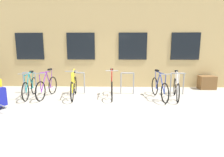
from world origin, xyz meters
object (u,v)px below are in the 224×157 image
bicycle_white (176,88)px  planter_box (207,83)px  bicycle_purple (47,87)px  bicycle_teal (30,87)px  bicycle_red (112,87)px  bicycle_blue (159,88)px  bicycle_yellow (74,87)px

bicycle_white → planter_box: size_ratio=2.49×
planter_box → bicycle_purple: bearing=-167.6°
bicycle_purple → bicycle_white: bicycle_purple is taller
bicycle_teal → planter_box: (7.38, 1.52, -0.08)m
bicycle_red → bicycle_teal: size_ratio=1.01×
bicycle_teal → bicycle_blue: bicycle_blue is taller
bicycle_purple → bicycle_red: bearing=0.3°
bicycle_teal → bicycle_blue: (4.88, -0.03, 0.01)m
bicycle_purple → planter_box: size_ratio=2.46×
bicycle_white → planter_box: bicycle_white is taller
bicycle_purple → bicycle_teal: bearing=-176.6°
bicycle_yellow → bicycle_blue: (3.21, -0.04, -0.01)m
bicycle_teal → bicycle_white: size_ratio=0.97×
bicycle_yellow → bicycle_teal: bearing=-179.5°
bicycle_white → bicycle_blue: bearing=-174.5°
bicycle_purple → bicycle_teal: size_ratio=1.02×
bicycle_red → bicycle_purple: bearing=-179.7°
bicycle_red → planter_box: 4.51m
bicycle_yellow → bicycle_white: 3.86m
bicycle_teal → bicycle_white: 5.53m
bicycle_blue → bicycle_teal: bearing=179.6°
bicycle_teal → bicycle_white: bicycle_white is taller
bicycle_purple → bicycle_white: size_ratio=0.99×
bicycle_yellow → planter_box: size_ratio=2.60×
bicycle_purple → bicycle_teal: (-0.64, -0.04, -0.01)m
bicycle_purple → bicycle_white: 4.89m
bicycle_yellow → planter_box: (5.70, 1.51, -0.10)m
bicycle_purple → bicycle_white: (4.89, -0.01, -0.01)m
bicycle_yellow → bicycle_white: size_ratio=1.04×
bicycle_red → bicycle_teal: 3.11m
bicycle_teal → bicycle_red: bearing=1.0°
bicycle_red → planter_box: bearing=19.0°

